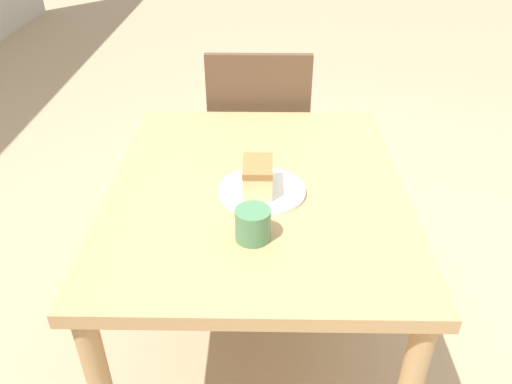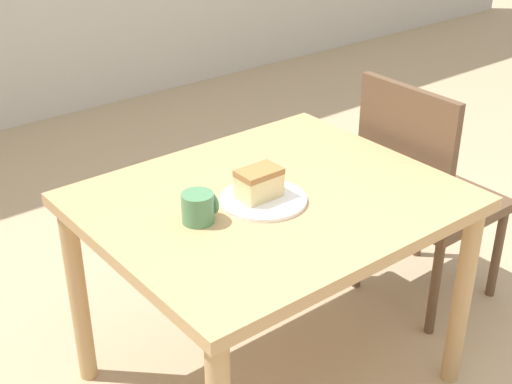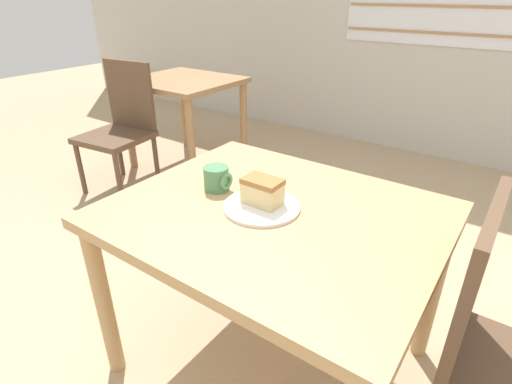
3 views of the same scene
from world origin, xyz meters
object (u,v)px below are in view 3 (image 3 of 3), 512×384
object	(u,v)px
dining_table_near	(274,233)
plate	(262,207)
coffee_mug	(217,178)
chair_near_window	(506,363)
chair_far_corner	(121,125)
dining_table_far	(185,95)
cake_slice	(262,191)

from	to	relation	value
dining_table_near	plate	world-z (taller)	plate
dining_table_near	coffee_mug	xyz separation A→B (m)	(-0.25, 0.01, 0.14)
chair_near_window	plate	size ratio (longest dim) A/B	3.54
plate	chair_near_window	bearing A→B (deg)	1.31
chair_near_window	chair_far_corner	xyz separation A→B (m)	(-2.53, 0.73, 0.00)
dining_table_near	chair_near_window	bearing A→B (deg)	0.19
coffee_mug	plate	bearing A→B (deg)	-5.93
coffee_mug	dining_table_near	bearing A→B (deg)	-1.52
dining_table_far	chair_far_corner	xyz separation A→B (m)	(-0.09, -0.57, -0.12)
chair_near_window	plate	world-z (taller)	chair_near_window
chair_near_window	coffee_mug	world-z (taller)	chair_near_window
chair_far_corner	cake_slice	distance (m)	1.92
dining_table_near	chair_far_corner	size ratio (longest dim) A/B	1.17
chair_near_window	chair_far_corner	distance (m)	2.63
dining_table_far	chair_near_window	bearing A→B (deg)	-28.00
chair_near_window	cake_slice	bearing A→B (deg)	90.38
chair_far_corner	coffee_mug	distance (m)	1.73
dining_table_far	coffee_mug	xyz separation A→B (m)	(1.46, -1.29, 0.15)
dining_table_far	dining_table_near	bearing A→B (deg)	-37.29
cake_slice	chair_near_window	bearing A→B (deg)	0.38
chair_near_window	chair_far_corner	size ratio (longest dim) A/B	1.00
plate	coffee_mug	size ratio (longest dim) A/B	2.58
dining_table_far	chair_near_window	xyz separation A→B (m)	(2.44, -1.30, -0.12)
plate	coffee_mug	xyz separation A→B (m)	(-0.21, 0.02, 0.04)
chair_far_corner	coffee_mug	bearing A→B (deg)	-32.04
plate	coffee_mug	bearing A→B (deg)	174.07
chair_near_window	chair_far_corner	world-z (taller)	same
dining_table_far	coffee_mug	bearing A→B (deg)	-41.64
dining_table_near	coffee_mug	size ratio (longest dim) A/B	10.68
chair_far_corner	plate	size ratio (longest dim) A/B	3.54
dining_table_near	plate	distance (m)	0.11
dining_table_near	coffee_mug	world-z (taller)	coffee_mug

